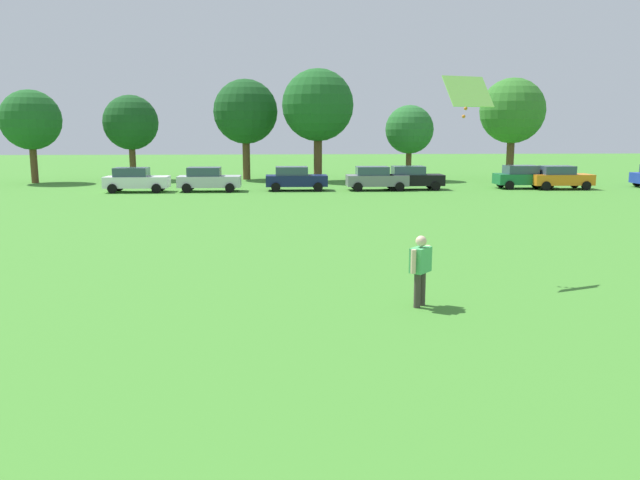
{
  "coord_description": "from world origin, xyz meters",
  "views": [
    {
      "loc": [
        2.5,
        -1.44,
        4.24
      ],
      "look_at": [
        3.23,
        9.91,
        2.26
      ],
      "focal_mm": 35.61,
      "sensor_mm": 36.0,
      "label": 1
    }
  ],
  "objects_px": {
    "tree_far_left": "(31,120)",
    "kite": "(468,93)",
    "parked_car_white_0": "(136,180)",
    "tree_far_right": "(512,111)",
    "adult_bystander": "(420,265)",
    "parked_car_green_5": "(524,177)",
    "tree_center_left": "(245,112)",
    "parked_car_orange_6": "(560,177)",
    "parked_car_gray_3": "(376,178)",
    "tree_center_right": "(318,105)",
    "tree_left": "(131,123)",
    "parked_car_black_4": "(412,178)",
    "tree_right": "(409,130)",
    "parked_car_silver_1": "(208,179)",
    "parked_car_navy_2": "(295,178)"
  },
  "relations": [
    {
      "from": "parked_car_green_5",
      "to": "parked_car_navy_2",
      "type": "bearing_deg",
      "value": -178.17
    },
    {
      "from": "parked_car_white_0",
      "to": "tree_far_right",
      "type": "xyz_separation_m",
      "value": [
        29.74,
        9.55,
        4.94
      ]
    },
    {
      "from": "kite",
      "to": "parked_car_navy_2",
      "type": "distance_m",
      "value": 27.53
    },
    {
      "from": "parked_car_green_5",
      "to": "parked_car_silver_1",
      "type": "bearing_deg",
      "value": -177.93
    },
    {
      "from": "parked_car_gray_3",
      "to": "tree_right",
      "type": "relative_size",
      "value": 0.69
    },
    {
      "from": "adult_bystander",
      "to": "kite",
      "type": "xyz_separation_m",
      "value": [
        1.93,
        3.14,
        4.22
      ]
    },
    {
      "from": "parked_car_silver_1",
      "to": "parked_car_navy_2",
      "type": "distance_m",
      "value": 6.06
    },
    {
      "from": "kite",
      "to": "tree_left",
      "type": "distance_m",
      "value": 41.18
    },
    {
      "from": "adult_bystander",
      "to": "parked_car_navy_2",
      "type": "xyz_separation_m",
      "value": [
        -2.23,
        29.99,
        -0.18
      ]
    },
    {
      "from": "kite",
      "to": "parked_car_green_5",
      "type": "height_order",
      "value": "kite"
    },
    {
      "from": "parked_car_white_0",
      "to": "parked_car_orange_6",
      "type": "distance_m",
      "value": 30.05
    },
    {
      "from": "tree_left",
      "to": "parked_car_silver_1",
      "type": "bearing_deg",
      "value": -54.82
    },
    {
      "from": "tree_far_left",
      "to": "kite",
      "type": "bearing_deg",
      "value": -54.26
    },
    {
      "from": "adult_bystander",
      "to": "parked_car_gray_3",
      "type": "height_order",
      "value": "adult_bystander"
    },
    {
      "from": "tree_right",
      "to": "tree_far_right",
      "type": "height_order",
      "value": "tree_far_right"
    },
    {
      "from": "parked_car_gray_3",
      "to": "tree_center_left",
      "type": "height_order",
      "value": "tree_center_left"
    },
    {
      "from": "parked_car_black_4",
      "to": "tree_center_left",
      "type": "bearing_deg",
      "value": 139.99
    },
    {
      "from": "tree_far_right",
      "to": "tree_right",
      "type": "bearing_deg",
      "value": -175.68
    },
    {
      "from": "parked_car_silver_1",
      "to": "parked_car_black_4",
      "type": "distance_m",
      "value": 14.38
    },
    {
      "from": "parked_car_navy_2",
      "to": "tree_center_left",
      "type": "xyz_separation_m",
      "value": [
        -3.93,
        10.42,
        4.87
      ]
    },
    {
      "from": "tree_far_right",
      "to": "tree_center_left",
      "type": "bearing_deg",
      "value": 176.72
    },
    {
      "from": "parked_car_white_0",
      "to": "parked_car_gray_3",
      "type": "height_order",
      "value": "same"
    },
    {
      "from": "adult_bystander",
      "to": "parked_car_green_5",
      "type": "height_order",
      "value": "adult_bystander"
    },
    {
      "from": "parked_car_gray_3",
      "to": "parked_car_green_5",
      "type": "relative_size",
      "value": 1.0
    },
    {
      "from": "tree_center_left",
      "to": "parked_car_orange_6",
      "type": "bearing_deg",
      "value": -24.78
    },
    {
      "from": "parked_car_orange_6",
      "to": "tree_far_left",
      "type": "relative_size",
      "value": 0.58
    },
    {
      "from": "tree_far_right",
      "to": "parked_car_gray_3",
      "type": "bearing_deg",
      "value": -144.6
    },
    {
      "from": "parked_car_gray_3",
      "to": "tree_center_right",
      "type": "height_order",
      "value": "tree_center_right"
    },
    {
      "from": "parked_car_orange_6",
      "to": "tree_center_left",
      "type": "height_order",
      "value": "tree_center_left"
    },
    {
      "from": "parked_car_white_0",
      "to": "tree_left",
      "type": "bearing_deg",
      "value": 103.38
    },
    {
      "from": "tree_far_left",
      "to": "tree_right",
      "type": "distance_m",
      "value": 30.59
    },
    {
      "from": "parked_car_navy_2",
      "to": "parked_car_black_4",
      "type": "bearing_deg",
      "value": 0.94
    },
    {
      "from": "parked_car_navy_2",
      "to": "tree_far_left",
      "type": "relative_size",
      "value": 0.58
    },
    {
      "from": "tree_center_right",
      "to": "tree_right",
      "type": "xyz_separation_m",
      "value": [
        7.68,
        0.15,
        -1.96
      ]
    },
    {
      "from": "parked_car_black_4",
      "to": "tree_center_right",
      "type": "height_order",
      "value": "tree_center_right"
    },
    {
      "from": "tree_center_left",
      "to": "kite",
      "type": "bearing_deg",
      "value": -77.75
    },
    {
      "from": "tree_far_right",
      "to": "parked_car_navy_2",
      "type": "bearing_deg",
      "value": -154.08
    },
    {
      "from": "parked_car_white_0",
      "to": "tree_right",
      "type": "distance_m",
      "value": 22.83
    },
    {
      "from": "kite",
      "to": "parked_car_black_4",
      "type": "distance_m",
      "value": 27.66
    },
    {
      "from": "tree_far_right",
      "to": "parked_car_white_0",
      "type": "bearing_deg",
      "value": -162.21
    },
    {
      "from": "parked_car_gray_3",
      "to": "parked_car_orange_6",
      "type": "bearing_deg",
      "value": -0.12
    },
    {
      "from": "adult_bystander",
      "to": "parked_car_orange_6",
      "type": "relative_size",
      "value": 0.41
    },
    {
      "from": "parked_car_white_0",
      "to": "tree_far_right",
      "type": "bearing_deg",
      "value": 17.79
    },
    {
      "from": "parked_car_silver_1",
      "to": "parked_car_navy_2",
      "type": "bearing_deg",
      "value": 2.72
    },
    {
      "from": "parked_car_white_0",
      "to": "parked_car_navy_2",
      "type": "xyz_separation_m",
      "value": [
        10.98,
        0.43,
        0.0
      ]
    },
    {
      "from": "tree_far_left",
      "to": "adult_bystander",
      "type": "bearing_deg",
      "value": -58.67
    },
    {
      "from": "tree_left",
      "to": "parked_car_green_5",
      "type": "bearing_deg",
      "value": -17.95
    },
    {
      "from": "parked_car_gray_3",
      "to": "tree_far_right",
      "type": "height_order",
      "value": "tree_far_right"
    },
    {
      "from": "adult_bystander",
      "to": "tree_far_right",
      "type": "relative_size",
      "value": 0.2
    },
    {
      "from": "parked_car_white_0",
      "to": "parked_car_silver_1",
      "type": "xyz_separation_m",
      "value": [
        4.92,
        0.14,
        0.0
      ]
    }
  ]
}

